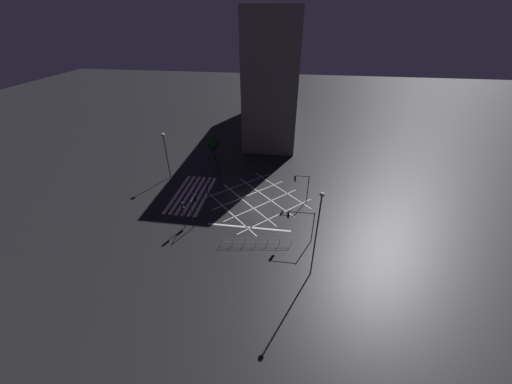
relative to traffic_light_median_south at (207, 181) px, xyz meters
name	(u,v)px	position (x,y,z in m)	size (l,w,h in m)	color
ground_plane	(256,199)	(-0.50, 7.11, -2.84)	(200.00, 200.00, 0.00)	black
road_markings	(214,198)	(-0.07, 0.71, -2.84)	(16.36, 20.65, 0.01)	silver
office_building	(277,70)	(-34.72, 7.11, 9.49)	(36.90, 10.06, 24.66)	slate
traffic_light_median_south	(207,181)	(0.00, 0.00, 0.00)	(0.36, 0.39, 3.97)	black
traffic_light_se_main	(194,204)	(5.98, 0.00, 0.06)	(2.11, 0.36, 3.98)	black
traffic_light_ne_cross	(300,219)	(7.59, 13.42, 0.39)	(0.36, 3.23, 4.34)	black
traffic_light_sw_main	(217,159)	(-6.62, -0.26, 0.33)	(2.56, 0.36, 4.31)	black
traffic_light_median_north	(301,182)	(-1.08, 13.49, 0.31)	(0.36, 2.16, 4.31)	black
traffic_light_se_cross	(183,210)	(7.21, -0.98, 0.01)	(0.36, 0.39, 3.99)	black
street_lamp_east	(317,226)	(12.75, 14.88, 3.77)	(0.45, 0.45, 10.33)	black
street_lamp_west	(165,144)	(-5.17, -8.15, 3.10)	(0.60, 0.60, 7.77)	black
street_tree_near	(213,143)	(-13.13, -2.71, 0.30)	(2.49, 2.49, 4.41)	#38281C
pedestrian_railing	(256,241)	(9.23, 8.50, -2.17)	(1.23, 8.31, 1.05)	#9EA0A5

